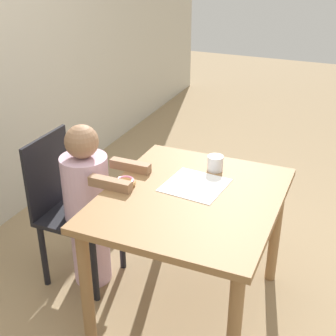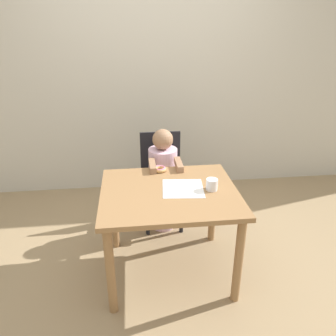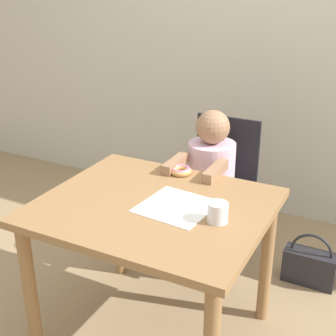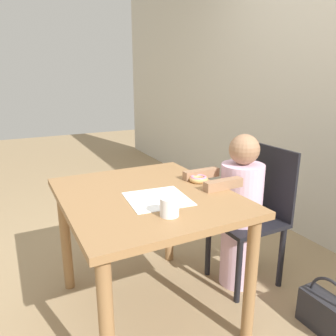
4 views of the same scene
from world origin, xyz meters
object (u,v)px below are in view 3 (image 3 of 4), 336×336
(handbag, at_px, (309,266))
(cup, at_px, (218,212))
(donut, at_px, (181,170))
(child_figure, at_px, (210,195))
(chair, at_px, (218,193))

(handbag, relative_size, cup, 3.73)
(cup, bearing_deg, handbag, 70.67)
(donut, height_order, cup, cup)
(donut, height_order, handbag, donut)
(child_figure, xyz_separation_m, donut, (-0.05, -0.27, 0.24))
(chair, bearing_deg, donut, -97.71)
(donut, relative_size, cup, 1.28)
(chair, height_order, donut, chair)
(child_figure, xyz_separation_m, handbag, (0.56, 0.15, -0.38))
(chair, height_order, handbag, chair)
(child_figure, height_order, handbag, child_figure)
(chair, xyz_separation_m, cup, (0.28, -0.75, 0.31))
(handbag, bearing_deg, cup, -109.33)
(chair, height_order, child_figure, child_figure)
(chair, bearing_deg, handbag, 2.77)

